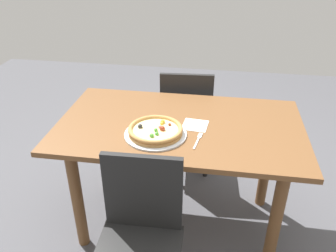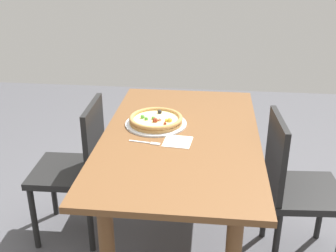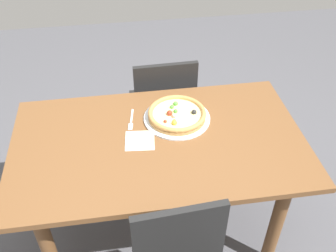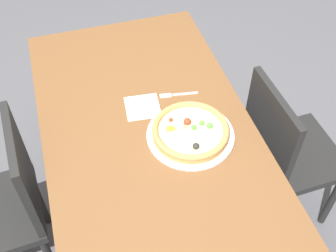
% 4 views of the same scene
% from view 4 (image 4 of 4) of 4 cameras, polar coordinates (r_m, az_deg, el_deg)
% --- Properties ---
extents(ground_plane, '(6.00, 6.00, 0.00)m').
position_cam_4_polar(ground_plane, '(2.33, -2.21, -12.47)').
color(ground_plane, '#4C4C51').
extents(dining_table, '(1.42, 0.83, 0.77)m').
position_cam_4_polar(dining_table, '(1.79, -2.80, -2.30)').
color(dining_table, brown).
rests_on(dining_table, ground).
extents(chair_near, '(0.41, 0.41, 0.88)m').
position_cam_4_polar(chair_near, '(2.04, 15.53, -3.38)').
color(chair_near, black).
rests_on(chair_near, ground).
extents(chair_far, '(0.43, 0.43, 0.88)m').
position_cam_4_polar(chair_far, '(1.93, -21.05, -9.88)').
color(chair_far, black).
rests_on(chair_far, ground).
extents(plate, '(0.34, 0.34, 0.01)m').
position_cam_4_polar(plate, '(1.65, 3.04, -1.23)').
color(plate, silver).
rests_on(plate, dining_table).
extents(pizza, '(0.30, 0.30, 0.05)m').
position_cam_4_polar(pizza, '(1.63, 3.07, -0.64)').
color(pizza, '#B78447').
rests_on(pizza, plate).
extents(fork, '(0.04, 0.17, 0.00)m').
position_cam_4_polar(fork, '(1.81, 1.02, 4.25)').
color(fork, silver).
rests_on(fork, dining_table).
extents(napkin, '(0.15, 0.15, 0.00)m').
position_cam_4_polar(napkin, '(1.76, -3.46, 2.58)').
color(napkin, white).
rests_on(napkin, dining_table).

